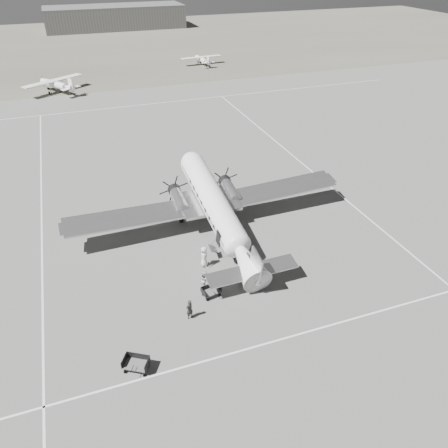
{
  "coord_description": "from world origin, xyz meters",
  "views": [
    {
      "loc": [
        -13.41,
        -32.07,
        22.52
      ],
      "look_at": [
        -2.75,
        -2.32,
        2.2
      ],
      "focal_mm": 35.0,
      "sensor_mm": 36.0,
      "label": 1
    }
  ],
  "objects_px": {
    "baggage_cart_far": "(136,364)",
    "light_plane_left": "(56,86)",
    "passenger": "(204,257)",
    "ground_crew": "(189,309)",
    "hangar_main": "(115,17)",
    "light_plane_right": "(202,60)",
    "ramp_agent": "(205,280)",
    "dc3_airliner": "(216,209)",
    "baggage_cart_near": "(211,291)"
  },
  "relations": [
    {
      "from": "passenger",
      "to": "baggage_cart_far",
      "type": "bearing_deg",
      "value": 160.06
    },
    {
      "from": "light_plane_left",
      "to": "ramp_agent",
      "type": "height_order",
      "value": "light_plane_left"
    },
    {
      "from": "dc3_airliner",
      "to": "ramp_agent",
      "type": "xyz_separation_m",
      "value": [
        -3.32,
        -6.93,
        -1.74
      ]
    },
    {
      "from": "baggage_cart_far",
      "to": "ground_crew",
      "type": "bearing_deg",
      "value": 67.58
    },
    {
      "from": "ground_crew",
      "to": "passenger",
      "type": "height_order",
      "value": "passenger"
    },
    {
      "from": "light_plane_left",
      "to": "baggage_cart_near",
      "type": "xyz_separation_m",
      "value": [
        9.17,
        -60.5,
        -0.81
      ]
    },
    {
      "from": "hangar_main",
      "to": "dc3_airliner",
      "type": "relative_size",
      "value": 1.57
    },
    {
      "from": "baggage_cart_far",
      "to": "hangar_main",
      "type": "bearing_deg",
      "value": 113.69
    },
    {
      "from": "light_plane_right",
      "to": "baggage_cart_near",
      "type": "height_order",
      "value": "light_plane_right"
    },
    {
      "from": "baggage_cart_far",
      "to": "passenger",
      "type": "bearing_deg",
      "value": 81.34
    },
    {
      "from": "light_plane_right",
      "to": "ground_crew",
      "type": "xyz_separation_m",
      "value": [
        -23.88,
        -73.74,
        -0.14
      ]
    },
    {
      "from": "light_plane_right",
      "to": "ground_crew",
      "type": "relative_size",
      "value": 5.67
    },
    {
      "from": "light_plane_right",
      "to": "baggage_cart_far",
      "type": "height_order",
      "value": "light_plane_right"
    },
    {
      "from": "baggage_cart_near",
      "to": "passenger",
      "type": "xyz_separation_m",
      "value": [
        0.62,
        3.7,
        0.5
      ]
    },
    {
      "from": "passenger",
      "to": "ground_crew",
      "type": "bearing_deg",
      "value": 172.42
    },
    {
      "from": "light_plane_left",
      "to": "ground_crew",
      "type": "xyz_separation_m",
      "value": [
        7.0,
        -62.18,
        -0.41
      ]
    },
    {
      "from": "hangar_main",
      "to": "ground_crew",
      "type": "bearing_deg",
      "value": -95.75
    },
    {
      "from": "baggage_cart_far",
      "to": "light_plane_left",
      "type": "bearing_deg",
      "value": 123.45
    },
    {
      "from": "hangar_main",
      "to": "light_plane_left",
      "type": "distance_m",
      "value": 70.69
    },
    {
      "from": "dc3_airliner",
      "to": "light_plane_left",
      "type": "distance_m",
      "value": 54.01
    },
    {
      "from": "ramp_agent",
      "to": "passenger",
      "type": "xyz_separation_m",
      "value": [
        0.78,
        2.7,
        0.11
      ]
    },
    {
      "from": "baggage_cart_near",
      "to": "ramp_agent",
      "type": "xyz_separation_m",
      "value": [
        -0.16,
        1.0,
        0.39
      ]
    },
    {
      "from": "light_plane_left",
      "to": "ramp_agent",
      "type": "relative_size",
      "value": 7.28
    },
    {
      "from": "hangar_main",
      "to": "light_plane_left",
      "type": "bearing_deg",
      "value": -106.51
    },
    {
      "from": "ground_crew",
      "to": "hangar_main",
      "type": "bearing_deg",
      "value": -122.0
    },
    {
      "from": "baggage_cart_far",
      "to": "passenger",
      "type": "relative_size",
      "value": 0.9
    },
    {
      "from": "ramp_agent",
      "to": "light_plane_left",
      "type": "bearing_deg",
      "value": 11.48
    },
    {
      "from": "baggage_cart_far",
      "to": "ground_crew",
      "type": "distance_m",
      "value": 5.46
    },
    {
      "from": "passenger",
      "to": "hangar_main",
      "type": "bearing_deg",
      "value": 15.15
    },
    {
      "from": "hangar_main",
      "to": "baggage_cart_far",
      "type": "relative_size",
      "value": 25.38
    },
    {
      "from": "dc3_airliner",
      "to": "ground_crew",
      "type": "height_order",
      "value": "dc3_airliner"
    },
    {
      "from": "baggage_cart_near",
      "to": "baggage_cart_far",
      "type": "distance_m",
      "value": 8.19
    },
    {
      "from": "hangar_main",
      "to": "ramp_agent",
      "type": "relative_size",
      "value": 26.04
    },
    {
      "from": "dc3_airliner",
      "to": "baggage_cart_near",
      "type": "xyz_separation_m",
      "value": [
        -3.16,
        -7.93,
        -2.13
      ]
    },
    {
      "from": "dc3_airliner",
      "to": "light_plane_right",
      "type": "distance_m",
      "value": 66.78
    },
    {
      "from": "baggage_cart_near",
      "to": "ramp_agent",
      "type": "distance_m",
      "value": 1.08
    },
    {
      "from": "hangar_main",
      "to": "light_plane_left",
      "type": "xyz_separation_m",
      "value": [
        -20.08,
        -67.75,
        -2.08
      ]
    },
    {
      "from": "dc3_airliner",
      "to": "light_plane_left",
      "type": "relative_size",
      "value": 2.28
    },
    {
      "from": "dc3_airliner",
      "to": "baggage_cart_near",
      "type": "height_order",
      "value": "dc3_airliner"
    },
    {
      "from": "ground_crew",
      "to": "ramp_agent",
      "type": "height_order",
      "value": "ground_crew"
    },
    {
      "from": "hangar_main",
      "to": "baggage_cart_near",
      "type": "xyz_separation_m",
      "value": [
        -10.91,
        -128.25,
        -2.89
      ]
    },
    {
      "from": "dc3_airliner",
      "to": "passenger",
      "type": "relative_size",
      "value": 14.6
    },
    {
      "from": "hangar_main",
      "to": "ground_crew",
      "type": "height_order",
      "value": "hangar_main"
    },
    {
      "from": "hangar_main",
      "to": "baggage_cart_near",
      "type": "relative_size",
      "value": 28.75
    },
    {
      "from": "hangar_main",
      "to": "light_plane_right",
      "type": "height_order",
      "value": "hangar_main"
    },
    {
      "from": "baggage_cart_far",
      "to": "ramp_agent",
      "type": "height_order",
      "value": "ramp_agent"
    },
    {
      "from": "hangar_main",
      "to": "dc3_airliner",
      "type": "xyz_separation_m",
      "value": [
        -7.75,
        -120.32,
        -0.75
      ]
    },
    {
      "from": "light_plane_left",
      "to": "ground_crew",
      "type": "bearing_deg",
      "value": -117.35
    },
    {
      "from": "baggage_cart_far",
      "to": "dc3_airliner",
      "type": "bearing_deg",
      "value": 84.05
    },
    {
      "from": "dc3_airliner",
      "to": "baggage_cart_near",
      "type": "distance_m",
      "value": 8.8
    }
  ]
}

